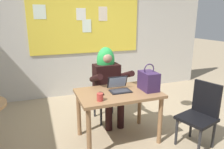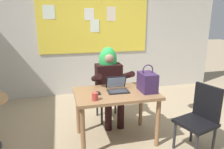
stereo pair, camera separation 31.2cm
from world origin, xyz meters
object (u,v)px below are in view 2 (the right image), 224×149
at_px(chair_at_desk, 108,90).
at_px(laptop, 117,88).
at_px(desk_main, 116,99).
at_px(handbag, 147,82).
at_px(person_costumed, 110,79).
at_px(computer_mouse, 98,93).
at_px(chair_extra_corner, 200,116).
at_px(coffee_mug, 95,96).

relative_size(chair_at_desk, laptop, 3.02).
relative_size(desk_main, laptop, 3.79).
relative_size(desk_main, handbag, 2.98).
relative_size(person_costumed, computer_mouse, 12.00).
distance_m(person_costumed, laptop, 0.55).
distance_m(person_costumed, handbag, 0.77).
bearing_deg(computer_mouse, laptop, 0.75).
bearing_deg(chair_at_desk, person_costumed, -0.46).
bearing_deg(chair_extra_corner, desk_main, -43.49).
distance_m(desk_main, laptop, 0.16).
relative_size(chair_at_desk, handbag, 2.37).
xyz_separation_m(chair_at_desk, laptop, (-0.02, -0.67, 0.26)).
distance_m(handbag, chair_extra_corner, 0.80).
bearing_deg(person_costumed, handbag, 28.79).
xyz_separation_m(desk_main, person_costumed, (0.05, 0.59, 0.12)).
bearing_deg(handbag, desk_main, 171.17).
distance_m(coffee_mug, chair_extra_corner, 1.38).
bearing_deg(chair_at_desk, coffee_mug, -24.29).
xyz_separation_m(desk_main, handbag, (0.43, -0.07, 0.24)).
bearing_deg(chair_at_desk, chair_extra_corner, 34.97).
distance_m(computer_mouse, chair_extra_corner, 1.36).
relative_size(desk_main, person_costumed, 0.90).
bearing_deg(laptop, handbag, -13.94).
relative_size(laptop, computer_mouse, 2.85).
bearing_deg(chair_extra_corner, chair_at_desk, -68.92).
xyz_separation_m(laptop, chair_extra_corner, (0.96, -0.55, -0.28)).
distance_m(computer_mouse, coffee_mug, 0.21).
height_order(desk_main, person_costumed, person_costumed).
relative_size(handbag, chair_extra_corner, 0.43).
height_order(desk_main, computer_mouse, computer_mouse).
relative_size(person_costumed, chair_extra_corner, 1.42).
xyz_separation_m(chair_at_desk, person_costumed, (0.00, -0.13, 0.23)).
bearing_deg(person_costumed, desk_main, -6.01).
distance_m(desk_main, handbag, 0.49).
bearing_deg(laptop, desk_main, -123.40).
distance_m(chair_at_desk, handbag, 0.94).
bearing_deg(coffee_mug, laptop, 36.12).
relative_size(desk_main, computer_mouse, 10.82).
bearing_deg(person_costumed, chair_extra_corner, 39.53).
xyz_separation_m(person_costumed, coffee_mug, (-0.38, -0.81, 0.04)).
relative_size(person_costumed, laptop, 4.20).
bearing_deg(chair_at_desk, desk_main, -6.33).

